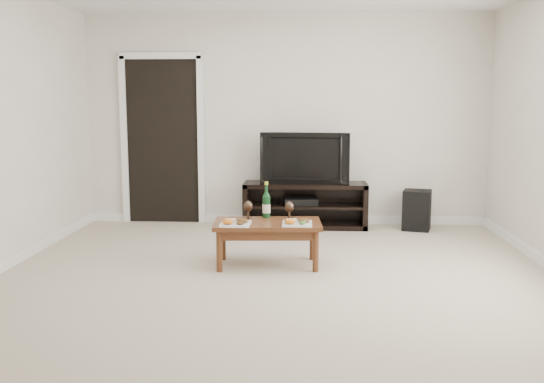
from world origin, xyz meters
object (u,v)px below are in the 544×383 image
(subwoofer, at_px, (417,210))
(coffee_table, at_px, (268,244))
(television, at_px, (305,158))
(media_console, at_px, (305,205))

(subwoofer, height_order, coffee_table, subwoofer)
(television, bearing_deg, subwoofer, 2.19)
(media_console, height_order, subwoofer, media_console)
(television, bearing_deg, coffee_table, -95.92)
(subwoofer, relative_size, coffee_table, 0.48)
(television, height_order, coffee_table, television)
(television, relative_size, subwoofer, 2.25)
(media_console, distance_m, coffee_table, 1.81)
(television, xyz_separation_m, subwoofer, (1.34, -0.07, -0.62))
(coffee_table, bearing_deg, media_console, 78.88)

